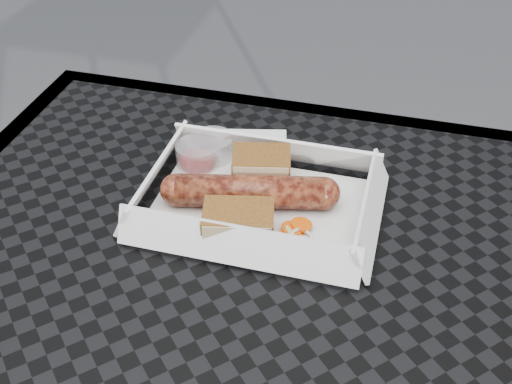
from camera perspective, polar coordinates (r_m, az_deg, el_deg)
food_tray at (r=0.68m, az=0.22°, el=-1.33°), size 0.22×0.15×0.00m
bratwurst at (r=0.67m, az=-0.55°, el=0.03°), size 0.19×0.07×0.04m
bread_near at (r=0.70m, az=0.48°, el=2.09°), size 0.07×0.06×0.04m
bread_far at (r=0.63m, az=-1.57°, el=-2.88°), size 0.08×0.06×0.04m
veg_garnish at (r=0.65m, az=3.59°, el=-3.75°), size 0.03×0.03×0.00m
napkin at (r=0.76m, az=-1.82°, el=3.07°), size 0.14×0.14×0.00m
condiment_cup_sauce at (r=0.74m, az=-5.20°, el=3.22°), size 0.05×0.05×0.03m
condiment_cup_empty at (r=0.75m, az=-3.90°, el=3.92°), size 0.05×0.05×0.03m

